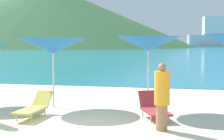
{
  "coord_description": "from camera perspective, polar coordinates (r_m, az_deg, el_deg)",
  "views": [
    {
      "loc": [
        2.66,
        -7.59,
        2.14
      ],
      "look_at": [
        0.18,
        3.62,
        1.2
      ],
      "focal_mm": 54.19,
      "sensor_mm": 36.0,
      "label": 1
    }
  ],
  "objects": [
    {
      "name": "ground_plane",
      "position": [
        17.94,
        3.85,
        -2.67
      ],
      "size": [
        50.0,
        100.0,
        0.3
      ],
      "primitive_type": "cube",
      "color": "beige"
    },
    {
      "name": "ocean_water",
      "position": [
        235.8,
        11.85,
        4.05
      ],
      "size": [
        650.0,
        440.0,
        0.02
      ],
      "primitive_type": "cube",
      "color": "teal",
      "rests_on": "ground_plane"
    },
    {
      "name": "headland_hill",
      "position": [
        161.05,
        -10.67,
        8.96
      ],
      "size": [
        133.93,
        133.93,
        28.82
      ],
      "primitive_type": "cone",
      "color": "#2D5B33",
      "rests_on": "ground_plane"
    },
    {
      "name": "umbrella_3",
      "position": [
        11.23,
        -9.94,
        4.05
      ],
      "size": [
        2.38,
        2.38,
        2.29
      ],
      "color": "silver",
      "rests_on": "ground_plane"
    },
    {
      "name": "umbrella_4",
      "position": [
        10.63,
        6.16,
        4.44
      ],
      "size": [
        2.19,
        2.19,
        2.33
      ],
      "color": "silver",
      "rests_on": "ground_plane"
    },
    {
      "name": "lounge_chair_4",
      "position": [
        9.64,
        7.01,
        -6.32
      ],
      "size": [
        1.09,
        1.54,
        0.71
      ],
      "rotation": [
        0.0,
        0.0,
        0.41
      ],
      "color": "#A53333",
      "rests_on": "ground_plane"
    },
    {
      "name": "lounge_chair_8",
      "position": [
        9.98,
        -12.95,
        -6.02
      ],
      "size": [
        0.56,
        1.6,
        0.67
      ],
      "rotation": [
        0.0,
        0.0,
        -0.03
      ],
      "color": "#D8BF4C",
      "rests_on": "ground_plane"
    },
    {
      "name": "beachgoer_1",
      "position": [
        8.28,
        8.43,
        -4.29
      ],
      "size": [
        0.37,
        0.37,
        1.64
      ],
      "rotation": [
        0.0,
        0.0,
        2.33
      ],
      "color": "#A3704C",
      "rests_on": "ground_plane"
    }
  ]
}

